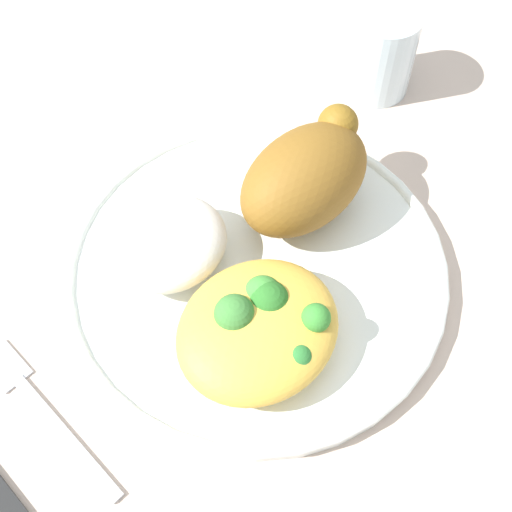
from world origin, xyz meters
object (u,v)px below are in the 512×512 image
(mac_cheese_with_broccoli, at_px, (259,326))
(fork, at_px, (43,410))
(water_glass, at_px, (380,52))
(roasted_chicken, at_px, (306,176))
(plate, at_px, (256,269))
(rice_pile, at_px, (169,243))

(mac_cheese_with_broccoli, distance_m, fork, 0.15)
(water_glass, bearing_deg, roasted_chicken, -160.37)
(plate, relative_size, rice_pile, 3.30)
(roasted_chicken, distance_m, fork, 0.24)
(plate, height_order, roasted_chicken, roasted_chicken)
(plate, relative_size, roasted_chicken, 2.40)
(rice_pile, height_order, mac_cheese_with_broccoli, mac_cheese_with_broccoli)
(fork, bearing_deg, roasted_chicken, -3.06)
(mac_cheese_with_broccoli, distance_m, water_glass, 0.28)
(plate, xyz_separation_m, fork, (-0.17, 0.02, -0.01))
(roasted_chicken, relative_size, water_glass, 1.53)
(rice_pile, height_order, fork, rice_pile)
(water_glass, bearing_deg, plate, -162.92)
(plate, bearing_deg, roasted_chicken, 10.53)
(rice_pile, height_order, water_glass, water_glass)
(plate, relative_size, mac_cheese_with_broccoli, 2.47)
(roasted_chicken, xyz_separation_m, fork, (-0.24, 0.01, -0.05))
(fork, height_order, water_glass, water_glass)
(roasted_chicken, height_order, fork, roasted_chicken)
(rice_pile, bearing_deg, roasted_chicken, -19.13)
(water_glass, bearing_deg, fork, -173.81)
(rice_pile, distance_m, mac_cheese_with_broccoli, 0.09)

